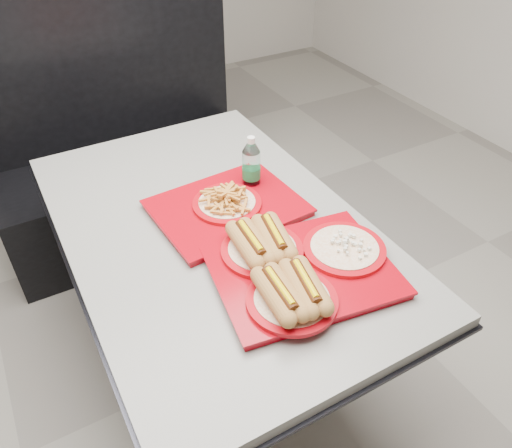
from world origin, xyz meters
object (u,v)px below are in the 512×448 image
diner_table (215,261)px  tray_near (296,267)px  booth_bench (126,161)px  water_bottle (251,167)px  tray_far (227,205)px

diner_table → tray_near: tray_near is taller
booth_bench → tray_near: (0.10, -1.43, 0.39)m
diner_table → booth_bench: bearing=90.0°
diner_table → water_bottle: bearing=29.3°
diner_table → booth_bench: size_ratio=1.05×
tray_near → water_bottle: 0.47m
booth_bench → tray_far: size_ratio=2.74×
booth_bench → water_bottle: bearing=-78.0°
tray_far → tray_near: bearing=-85.5°
diner_table → water_bottle: (0.21, 0.12, 0.25)m
tray_far → water_bottle: size_ratio=2.41×
tray_near → water_bottle: (0.11, 0.45, 0.05)m
water_bottle → tray_far: bearing=-149.4°
diner_table → tray_far: bearing=26.8°
booth_bench → tray_far: 1.12m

